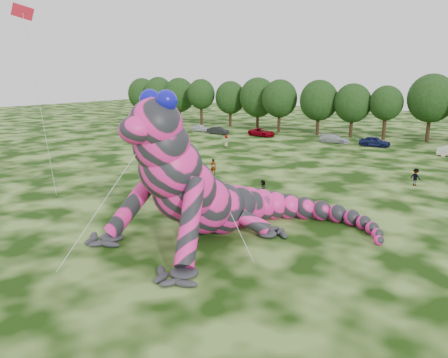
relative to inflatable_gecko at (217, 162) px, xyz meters
name	(u,v)px	position (x,y,z in m)	size (l,w,h in m)	color
ground	(97,258)	(-3.21, -7.63, -4.81)	(240.00, 240.00, 0.00)	#16330A
inflatable_gecko	(217,162)	(0.00, 0.00, 0.00)	(16.19, 19.22, 9.61)	#EA2086
flying_kite	(25,27)	(-14.29, -3.69, 8.87)	(2.86, 3.55, 15.50)	red
tree_0	(143,99)	(-57.77, 51.61, -0.05)	(6.91, 6.22, 9.51)	black
tree_1	(159,99)	(-51.56, 50.42, 0.10)	(6.74, 6.07, 9.81)	black
tree_2	(179,100)	(-46.23, 51.13, 0.02)	(7.04, 6.34, 9.64)	black
tree_3	(201,102)	(-38.93, 49.44, -0.08)	(5.81, 5.23, 9.44)	black
tree_4	(230,104)	(-32.85, 51.08, -0.28)	(6.22, 5.60, 9.06)	black
tree_5	(258,103)	(-26.33, 50.81, 0.09)	(7.16, 6.44, 9.80)	black
tree_6	(279,106)	(-20.77, 49.05, -0.06)	(6.52, 5.86, 9.49)	black
tree_7	(318,108)	(-13.29, 49.17, -0.07)	(6.68, 6.01, 9.48)	black
tree_8	(352,111)	(-7.43, 49.36, -0.33)	(6.14, 5.53, 8.94)	black
tree_9	(385,113)	(-2.14, 49.72, -0.47)	(5.27, 4.74, 8.68)	black
tree_10	(430,108)	(4.19, 50.95, 0.45)	(7.09, 6.38, 10.50)	black
car_0	(200,128)	(-33.06, 41.37, -4.15)	(1.54, 3.84, 1.31)	silver
car_1	(218,131)	(-28.21, 40.11, -4.16)	(1.36, 3.91, 1.29)	black
car_2	(262,132)	(-20.45, 42.19, -4.13)	(2.23, 4.84, 1.34)	maroon
car_3	(334,139)	(-7.50, 42.01, -4.13)	(1.88, 4.63, 1.34)	#ACB2B7
car_4	(375,142)	(-1.35, 42.00, -4.06)	(1.77, 4.40, 1.50)	#121847
spectator_0	(213,167)	(-10.09, 13.52, -3.93)	(0.64, 0.42, 1.76)	gray
spectator_2	(416,177)	(8.45, 20.81, -3.98)	(1.07, 0.62, 1.66)	gray
spectator_4	(226,141)	(-19.18, 29.37, -3.92)	(0.86, 0.56, 1.77)	gray
spectator_5	(263,189)	(-1.51, 8.87, -4.02)	(1.45, 0.46, 1.56)	gray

